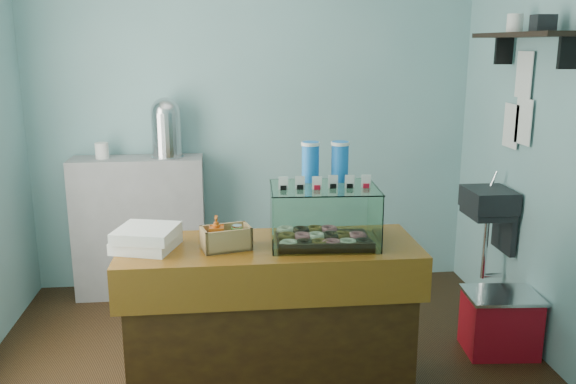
{
  "coord_description": "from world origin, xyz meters",
  "views": [
    {
      "loc": [
        -0.23,
        -3.35,
        1.95
      ],
      "look_at": [
        0.11,
        -0.15,
        1.16
      ],
      "focal_mm": 38.0,
      "sensor_mm": 36.0,
      "label": 1
    }
  ],
  "objects": [
    {
      "name": "condiment_crate",
      "position": [
        -0.24,
        -0.3,
        0.97
      ],
      "size": [
        0.28,
        0.21,
        0.18
      ],
      "rotation": [
        0.0,
        0.0,
        0.25
      ],
      "color": "#A58352",
      "rests_on": "counter"
    },
    {
      "name": "coffee_urn",
      "position": [
        -0.66,
        1.31,
        1.34
      ],
      "size": [
        0.25,
        0.25,
        0.46
      ],
      "color": "silver",
      "rests_on": "back_shelf"
    },
    {
      "name": "back_shelf",
      "position": [
        -0.9,
        1.32,
        0.55
      ],
      "size": [
        1.0,
        0.32,
        1.1
      ],
      "primitive_type": "cube",
      "color": "#9A9A9D",
      "rests_on": "ground"
    },
    {
      "name": "red_cooler",
      "position": [
        1.51,
        0.09,
        0.2
      ],
      "size": [
        0.48,
        0.38,
        0.4
      ],
      "rotation": [
        0.0,
        0.0,
        -0.08
      ],
      "color": "#B30E1C",
      "rests_on": "ground"
    },
    {
      "name": "room_shell",
      "position": [
        0.03,
        0.01,
        1.71
      ],
      "size": [
        3.54,
        3.04,
        2.82
      ],
      "color": "#78ACB0",
      "rests_on": "ground"
    },
    {
      "name": "display_case",
      "position": [
        0.29,
        -0.22,
        1.07
      ],
      "size": [
        0.59,
        0.45,
        0.53
      ],
      "rotation": [
        0.0,
        0.0,
        -0.05
      ],
      "color": "#32180F",
      "rests_on": "counter"
    },
    {
      "name": "pastry_boxes",
      "position": [
        -0.65,
        -0.25,
        0.96
      ],
      "size": [
        0.37,
        0.37,
        0.12
      ],
      "rotation": [
        0.0,
        0.0,
        -0.3
      ],
      "color": "white",
      "rests_on": "counter"
    },
    {
      "name": "counter",
      "position": [
        0.0,
        -0.25,
        0.46
      ],
      "size": [
        1.6,
        0.6,
        0.9
      ],
      "color": "#3F260C",
      "rests_on": "ground"
    },
    {
      "name": "ground",
      "position": [
        0.0,
        0.0,
        0.0
      ],
      "size": [
        3.5,
        3.5,
        0.0
      ],
      "primitive_type": "plane",
      "color": "black",
      "rests_on": "ground"
    }
  ]
}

